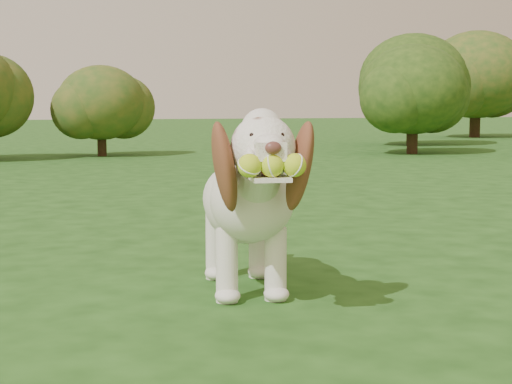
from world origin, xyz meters
name	(u,v)px	position (x,y,z in m)	size (l,w,h in m)	color
ground	(221,308)	(0.00, 0.00, 0.00)	(80.00, 80.00, 0.00)	#1A4012
dog	(247,196)	(0.16, 0.16, 0.36)	(0.48, 1.04, 0.68)	white
shrub_c	(101,103)	(1.04, 8.39, 0.73)	(1.20, 1.20, 1.25)	#382314
shrub_f	(413,80)	(6.72, 9.55, 1.15)	(1.89, 1.89, 1.96)	#382314
shrub_d	(413,90)	(5.34, 7.33, 0.93)	(1.52, 1.52, 1.57)	#382314
shrub_h	(476,75)	(9.96, 12.13, 1.38)	(2.27, 2.27, 2.35)	#382314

